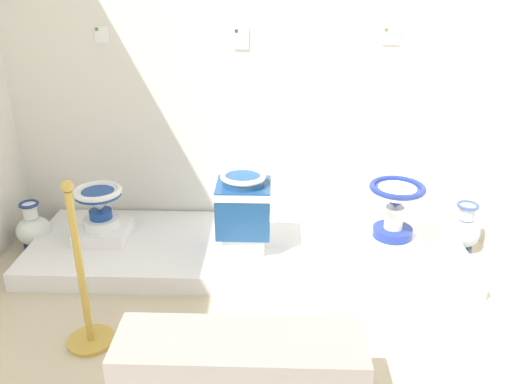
% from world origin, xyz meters
% --- Properties ---
extents(wall_back, '(3.79, 0.06, 3.29)m').
position_xyz_m(wall_back, '(1.79, 2.82, 1.65)').
color(wall_back, silver).
rests_on(wall_back, ground_plane).
extents(display_platform, '(3.08, 0.98, 0.13)m').
position_xyz_m(display_platform, '(1.79, 2.28, 0.06)').
color(display_platform, white).
rests_on(display_platform, ground_plane).
extents(plinth_block_squat_floral, '(0.37, 0.32, 0.10)m').
position_xyz_m(plinth_block_squat_floral, '(0.76, 2.29, 0.18)').
color(plinth_block_squat_floral, white).
rests_on(plinth_block_squat_floral, display_platform).
extents(antique_toilet_squat_floral, '(0.34, 0.34, 0.30)m').
position_xyz_m(antique_toilet_squat_floral, '(0.76, 2.29, 0.42)').
color(antique_toilet_squat_floral, white).
rests_on(antique_toilet_squat_floral, plinth_block_squat_floral).
extents(plinth_block_rightmost, '(0.29, 0.30, 0.13)m').
position_xyz_m(plinth_block_rightmost, '(1.78, 2.21, 0.19)').
color(plinth_block_rightmost, white).
rests_on(plinth_block_rightmost, display_platform).
extents(antique_toilet_rightmost, '(0.37, 0.34, 0.43)m').
position_xyz_m(antique_toilet_rightmost, '(1.78, 2.21, 0.48)').
color(antique_toilet_rightmost, navy).
rests_on(antique_toilet_rightmost, plinth_block_rightmost).
extents(plinth_block_slender_white, '(0.35, 0.37, 0.06)m').
position_xyz_m(plinth_block_slender_white, '(2.83, 2.29, 0.16)').
color(plinth_block_slender_white, white).
rests_on(plinth_block_slender_white, display_platform).
extents(antique_toilet_slender_white, '(0.38, 0.38, 0.39)m').
position_xyz_m(antique_toilet_slender_white, '(2.83, 2.29, 0.46)').
color(antique_toilet_slender_white, navy).
rests_on(antique_toilet_slender_white, plinth_block_slender_white).
extents(info_placard_first, '(0.10, 0.01, 0.12)m').
position_xyz_m(info_placard_first, '(0.75, 2.78, 1.50)').
color(info_placard_first, white).
extents(info_placard_second, '(0.10, 0.01, 0.16)m').
position_xyz_m(info_placard_second, '(1.74, 2.78, 1.48)').
color(info_placard_second, white).
extents(info_placard_third, '(0.13, 0.01, 0.12)m').
position_xyz_m(info_placard_third, '(2.79, 2.78, 1.50)').
color(info_placard_third, white).
extents(decorative_vase_corner, '(0.25, 0.25, 0.36)m').
position_xyz_m(decorative_vase_corner, '(0.20, 2.39, 0.15)').
color(decorative_vase_corner, navy).
rests_on(decorative_vase_corner, ground_plane).
extents(decorative_vase_companion, '(0.24, 0.24, 0.37)m').
position_xyz_m(decorative_vase_companion, '(3.39, 2.45, 0.16)').
color(decorative_vase_companion, '#385182').
rests_on(decorative_vase_companion, ground_plane).
extents(stanchion_post_near_left, '(0.26, 0.26, 0.99)m').
position_xyz_m(stanchion_post_near_left, '(0.96, 1.32, 0.28)').
color(stanchion_post_near_left, gold).
rests_on(stanchion_post_near_left, ground_plane).
extents(museum_bench, '(1.15, 0.36, 0.40)m').
position_xyz_m(museum_bench, '(1.83, 0.89, 0.20)').
color(museum_bench, gray).
rests_on(museum_bench, ground_plane).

